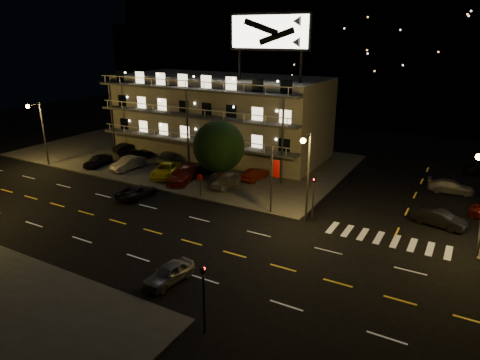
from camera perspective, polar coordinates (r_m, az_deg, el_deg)
The scene contains 25 objects.
ground at distance 35.88m, azimuth -9.12°, elevation -7.48°, with size 140.00×140.00×0.00m, color black.
curb_nw at distance 58.72m, azimuth -7.85°, elevation 3.23°, with size 44.00×24.00×0.15m, color #3D3E3B.
motel at distance 58.39m, azimuth -2.55°, elevation 8.62°, with size 28.00×13.80×18.10m.
hill_backdrop at distance 97.37m, azimuth 14.21°, elevation 15.93°, with size 120.00×25.00×24.00m.
streetlight_nw at distance 57.91m, azimuth -25.07°, elevation 6.37°, with size 0.44×1.92×8.00m.
streetlight_nc at distance 36.55m, azimuth 8.92°, elevation 1.42°, with size 0.44×1.92×8.00m.
signal_nw at distance 37.67m, azimuth 9.75°, elevation -1.94°, with size 0.20×0.27×4.60m.
signal_sw at distance 23.99m, azimuth -4.88°, elevation -14.73°, with size 0.20×0.27×4.60m.
banner_north at distance 38.68m, azimuth 4.33°, elevation 0.20°, with size 0.83×0.16×6.40m.
stop_sign at distance 43.21m, azimuth -5.36°, elevation -0.19°, with size 0.91×0.11×2.61m.
tree at distance 45.22m, azimuth -2.89°, elevation 4.29°, with size 5.67×5.46×7.14m.
lot_car_0 at distance 56.02m, azimuth -18.42°, elevation 2.48°, with size 1.67×4.15×1.42m, color black.
lot_car_1 at distance 53.55m, azimuth -14.69°, elevation 2.17°, with size 1.62×4.64×1.53m, color gray.
lot_car_2 at distance 50.05m, azimuth -9.85°, elevation 1.32°, with size 2.46×5.34×1.48m, color gold.
lot_car_3 at distance 47.92m, azimuth -7.68°, elevation 0.67°, with size 2.16×5.32×1.54m, color #63160E.
lot_car_4 at distance 45.92m, azimuth -1.88°, elevation -0.06°, with size 1.68×4.18×1.43m, color gray.
lot_car_5 at distance 61.34m, azimuth -14.75°, elevation 4.17°, with size 1.39×3.98×1.31m, color black.
lot_car_6 at distance 58.05m, azimuth -13.69°, elevation 3.40°, with size 2.08×4.51×1.25m, color black.
lot_car_7 at distance 56.06m, azimuth -9.65°, elevation 3.15°, with size 1.80×4.43×1.29m, color gray.
lot_car_8 at distance 50.98m, azimuth -3.71°, elevation 1.89°, with size 1.75×4.34×1.48m, color black.
lot_car_9 at distance 48.16m, azimuth 2.09°, elevation 0.78°, with size 1.39×3.97×1.31m, color #63160E.
side_car_0 at distance 40.85m, azimuth 25.00°, elevation -4.62°, with size 1.54×4.43×1.46m, color black.
side_car_2 at distance 49.90m, azimuth 26.30°, elevation -0.77°, with size 1.85×4.55×1.32m, color gray.
road_car_east at distance 29.64m, azimuth -9.44°, elevation -12.15°, with size 1.54×3.83×1.31m, color gray.
road_car_west at distance 44.66m, azimuth -13.54°, elevation -1.49°, with size 2.07×4.48×1.25m, color black.
Camera 1 is at (20.48, -24.83, 15.86)m, focal length 32.00 mm.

